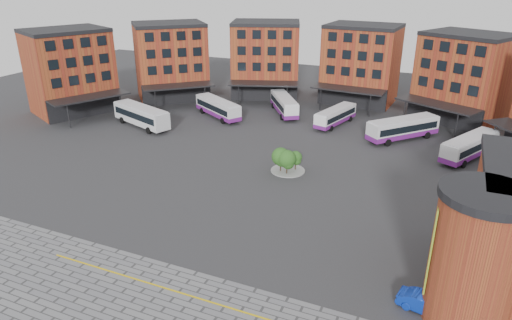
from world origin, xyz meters
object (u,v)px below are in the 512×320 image
at_px(bus_e, 403,128).
at_px(bus_d, 335,116).
at_px(bus_b, 218,108).
at_px(bus_c, 284,104).
at_px(blue_car, 427,304).
at_px(bus_a, 141,115).
at_px(tree_island, 286,159).
at_px(bus_f, 470,146).

bearing_deg(bus_e, bus_d, -152.78).
bearing_deg(bus_d, bus_b, -153.51).
distance_m(bus_c, blue_car, 51.82).
xyz_separation_m(bus_a, blue_car, (46.58, -27.71, -1.30)).
xyz_separation_m(bus_b, blue_car, (37.47, -37.22, -0.98)).
bearing_deg(bus_a, blue_car, -100.79).
distance_m(bus_a, bus_d, 31.95).
bearing_deg(blue_car, bus_c, 43.69).
relative_size(tree_island, bus_b, 0.40).
distance_m(bus_a, bus_e, 41.44).
distance_m(bus_a, bus_b, 13.17).
bearing_deg(bus_c, bus_a, -173.22).
distance_m(tree_island, bus_f, 25.79).
bearing_deg(bus_f, blue_car, -67.41).
relative_size(bus_b, bus_d, 1.05).
height_order(tree_island, bus_a, bus_a).
height_order(bus_b, bus_e, bus_e).
relative_size(bus_c, bus_e, 1.01).
distance_m(bus_f, blue_car, 34.45).
height_order(bus_b, bus_d, bus_b).
distance_m(bus_b, blue_car, 52.82).
bearing_deg(tree_island, bus_f, 34.18).
distance_m(bus_a, blue_car, 54.21).
relative_size(bus_b, bus_f, 0.97).
xyz_separation_m(bus_f, blue_car, (-2.77, -34.32, -1.00)).
distance_m(tree_island, bus_c, 25.65).
relative_size(bus_f, blue_car, 2.56).
relative_size(bus_e, blue_car, 2.43).
xyz_separation_m(bus_c, blue_car, (27.65, -43.82, -0.99)).
relative_size(tree_island, blue_car, 1.00).
xyz_separation_m(bus_c, bus_f, (30.42, -9.50, 0.01)).
xyz_separation_m(bus_c, bus_d, (10.03, -2.61, -0.17)).
height_order(bus_d, bus_f, bus_f).
bearing_deg(bus_b, bus_f, -62.75).
distance_m(bus_c, bus_e, 21.82).
height_order(bus_a, bus_f, bus_a).
distance_m(tree_island, bus_b, 25.68).
bearing_deg(bus_b, bus_d, -47.27).
xyz_separation_m(bus_b, bus_d, (19.84, 3.99, -0.17)).
bearing_deg(bus_f, bus_c, -170.14).
relative_size(bus_a, bus_f, 1.09).
distance_m(bus_b, bus_f, 40.34).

